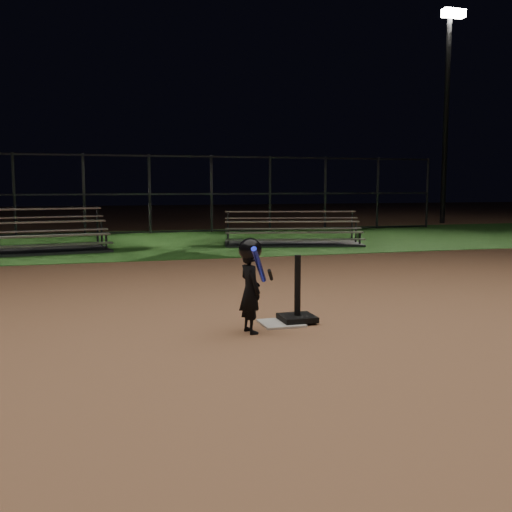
{
  "coord_description": "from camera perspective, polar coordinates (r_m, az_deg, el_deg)",
  "views": [
    {
      "loc": [
        -2.09,
        -6.14,
        1.54
      ],
      "look_at": [
        0.0,
        1.0,
        0.65
      ],
      "focal_mm": 41.84,
      "sensor_mm": 36.0,
      "label": 1
    }
  ],
  "objects": [
    {
      "name": "ground",
      "position": [
        6.67,
        2.43,
        -6.54
      ],
      "size": [
        80.0,
        80.0,
        0.0
      ],
      "primitive_type": "plane",
      "color": "#A36D4A",
      "rests_on": "ground"
    },
    {
      "name": "bleacher_right",
      "position": [
        15.52,
        3.49,
        1.76
      ],
      "size": [
        3.78,
        2.46,
        0.85
      ],
      "rotation": [
        0.0,
        0.0,
        -0.23
      ],
      "color": "silver",
      "rests_on": "ground"
    },
    {
      "name": "home_plate",
      "position": [
        6.66,
        2.43,
        -6.44
      ],
      "size": [
        0.45,
        0.45,
        0.02
      ],
      "primitive_type": "cube",
      "color": "beige",
      "rests_on": "ground"
    },
    {
      "name": "light_pole_right",
      "position": [
        25.59,
        17.84,
        14.14
      ],
      "size": [
        0.9,
        0.53,
        8.3
      ],
      "color": "#2D2D30",
      "rests_on": "ground"
    },
    {
      "name": "backstop_fence",
      "position": [
        19.26,
        -10.13,
        5.84
      ],
      "size": [
        20.08,
        0.08,
        2.5
      ],
      "color": "#38383D",
      "rests_on": "ground"
    },
    {
      "name": "batting_tee",
      "position": [
        6.72,
        3.97,
        -5.06
      ],
      "size": [
        0.38,
        0.38,
        0.74
      ],
      "color": "black",
      "rests_on": "home_plate"
    },
    {
      "name": "grass_strip",
      "position": [
        16.35,
        -8.9,
        1.34
      ],
      "size": [
        60.0,
        8.0,
        0.01
      ],
      "primitive_type": "cube",
      "color": "#24541B",
      "rests_on": "ground"
    },
    {
      "name": "bleacher_left",
      "position": [
        14.67,
        -21.97,
        1.09
      ],
      "size": [
        4.28,
        2.54,
        0.99
      ],
      "rotation": [
        0.0,
        0.0,
        0.15
      ],
      "color": "#A8A9AD",
      "rests_on": "ground"
    },
    {
      "name": "child_batter",
      "position": [
        6.18,
        -0.53,
        -2.56
      ],
      "size": [
        0.4,
        0.6,
        1.0
      ],
      "rotation": [
        0.0,
        0.0,
        1.75
      ],
      "color": "black",
      "rests_on": "ground"
    }
  ]
}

